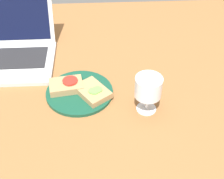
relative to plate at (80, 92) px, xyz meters
The scene contains 6 objects.
wooden_table 3.78cm from the plate, 61.46° to the right, with size 140.00×140.00×3.00cm, color brown.
plate is the anchor object (origin of this frame).
sandwich_with_cucumber 5.02cm from the plate, 21.16° to the right, with size 13.11×13.88×2.54cm.
sandwich_with_tomato 4.91cm from the plate, 158.16° to the left, with size 11.89×9.02×3.01cm.
wine_glass 24.15cm from the plate, 21.91° to the right, with size 8.19×8.19×12.44cm.
laptop 34.08cm from the plate, 139.04° to the left, with size 31.30×31.63×21.39cm.
Camera 1 is at (4.92, -74.89, 72.38)cm, focal length 50.00 mm.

